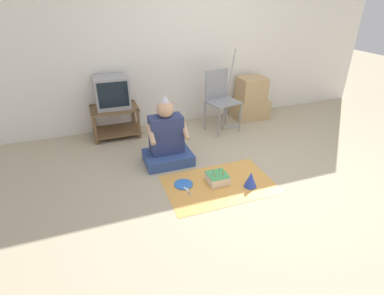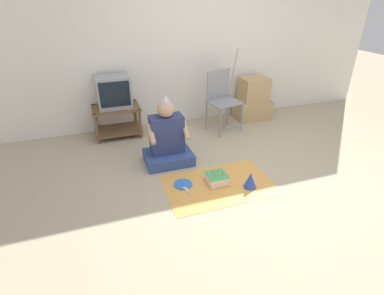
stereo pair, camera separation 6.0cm
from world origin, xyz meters
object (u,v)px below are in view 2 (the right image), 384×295
person_seated (167,140)px  party_hat_blue (250,180)px  cardboard_box_stack (253,100)px  paper_plate (183,184)px  dust_mop (231,104)px  birthday_cake (217,178)px  tv (114,91)px  folding_chair (222,96)px

person_seated → party_hat_blue: (0.73, -0.87, -0.20)m
cardboard_box_stack → person_seated: 2.05m
cardboard_box_stack → paper_plate: (-1.76, -1.60, -0.30)m
party_hat_blue → dust_mop: bearing=72.1°
birthday_cake → party_hat_blue: (0.32, -0.21, 0.04)m
dust_mop → paper_plate: (-1.25, -1.39, -0.36)m
tv → cardboard_box_stack: 2.33m
dust_mop → cardboard_box_stack: bearing=22.8°
dust_mop → birthday_cake: bearing=-120.4°
birthday_cake → paper_plate: birthday_cake is taller
cardboard_box_stack → person_seated: bearing=-150.4°
tv → paper_plate: 1.85m
birthday_cake → cardboard_box_stack: bearing=50.9°
folding_chair → cardboard_box_stack: folding_chair is taller
tv → party_hat_blue: (1.25, -1.92, -0.59)m
tv → paper_plate: tv is taller
dust_mop → paper_plate: bearing=-132.0°
folding_chair → birthday_cake: size_ratio=4.03×
folding_chair → cardboard_box_stack: bearing=21.5°
folding_chair → person_seated: bearing=-145.4°
tv → person_seated: tv is taller
tv → party_hat_blue: bearing=-56.9°
cardboard_box_stack → paper_plate: bearing=-137.6°
person_seated → paper_plate: 0.66m
dust_mop → party_hat_blue: bearing=-107.9°
tv → folding_chair: (1.58, -0.31, -0.14)m
cardboard_box_stack → party_hat_blue: cardboard_box_stack is taller
cardboard_box_stack → birthday_cake: cardboard_box_stack is taller
dust_mop → folding_chair: bearing=-161.9°
dust_mop → birthday_cake: size_ratio=5.40×
tv → party_hat_blue: tv is taller
tv → cardboard_box_stack: (2.30, -0.03, -0.38)m
paper_plate → birthday_cake: bearing=-11.7°
tv → folding_chair: size_ratio=0.51×
tv → birthday_cake: 2.05m
birthday_cake → party_hat_blue: 0.38m
folding_chair → person_seated: size_ratio=1.04×
cardboard_box_stack → paper_plate: size_ratio=3.28×
cardboard_box_stack → person_seated: person_seated is taller
folding_chair → birthday_cake: (-0.65, -1.40, -0.49)m
tv → dust_mop: dust_mop is taller
person_seated → folding_chair: bearing=34.6°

